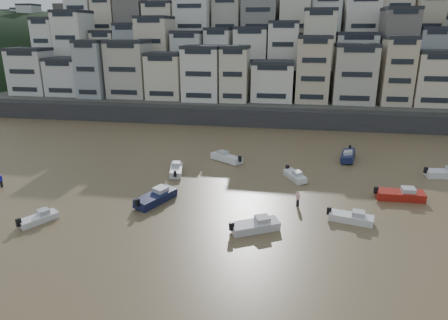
% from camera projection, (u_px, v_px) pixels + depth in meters
% --- Properties ---
extents(sea_strip, '(340.00, 340.00, 0.00)m').
position_uv_depth(sea_strip, '(4.00, 74.00, 175.60)').
color(sea_strip, '#455663').
rests_on(sea_strip, ground).
extents(harbor_wall, '(140.00, 3.00, 3.50)m').
position_uv_depth(harbor_wall, '(262.00, 118.00, 80.71)').
color(harbor_wall, '#38383A').
rests_on(harbor_wall, ground).
extents(hillside, '(141.04, 66.00, 50.00)m').
position_uv_depth(hillside, '(291.00, 51.00, 113.72)').
color(hillside, '#4C4C47').
rests_on(hillside, ground).
extents(headland, '(216.00, 135.00, 53.33)m').
position_uv_depth(headland, '(20.00, 77.00, 163.80)').
color(headland, black).
rests_on(headland, ground).
extents(boat_a, '(5.44, 4.04, 1.43)m').
position_uv_depth(boat_a, '(255.00, 225.00, 38.89)').
color(boat_a, silver).
rests_on(boat_a, ground).
extents(boat_b, '(5.01, 2.64, 1.30)m').
position_uv_depth(boat_b, '(351.00, 216.00, 40.76)').
color(boat_b, silver).
rests_on(boat_b, ground).
extents(boat_c, '(4.22, 6.41, 1.67)m').
position_uv_depth(boat_c, '(156.00, 196.00, 45.29)').
color(boat_c, '#141A3E').
rests_on(boat_c, ground).
extents(boat_d, '(5.87, 2.02, 1.59)m').
position_uv_depth(boat_d, '(400.00, 193.00, 46.09)').
color(boat_d, '#A31D14').
rests_on(boat_d, ground).
extents(boat_e, '(3.54, 4.86, 1.28)m').
position_uv_depth(boat_e, '(295.00, 175.00, 52.36)').
color(boat_e, silver).
rests_on(boat_e, ground).
extents(boat_f, '(2.95, 5.60, 1.46)m').
position_uv_depth(boat_f, '(176.00, 169.00, 54.44)').
color(boat_f, silver).
rests_on(boat_f, ground).
extents(boat_g, '(5.74, 2.39, 1.52)m').
position_uv_depth(boat_g, '(446.00, 172.00, 53.01)').
color(boat_g, white).
rests_on(boat_g, ground).
extents(boat_h, '(5.69, 4.61, 1.53)m').
position_uv_depth(boat_h, '(226.00, 156.00, 59.54)').
color(boat_h, white).
rests_on(boat_h, ground).
extents(boat_i, '(3.08, 6.23, 1.63)m').
position_uv_depth(boat_i, '(348.00, 155.00, 60.16)').
color(boat_i, '#161C45').
rests_on(boat_i, ground).
extents(boat_j, '(3.27, 4.31, 1.14)m').
position_uv_depth(boat_j, '(38.00, 217.00, 40.67)').
color(boat_j, white).
rests_on(boat_j, ground).
extents(person_blue, '(0.44, 0.44, 1.74)m').
position_uv_depth(person_blue, '(1.00, 180.00, 49.81)').
color(person_blue, '#1C17B1').
rests_on(person_blue, ground).
extents(person_pink, '(0.44, 0.44, 1.74)m').
position_uv_depth(person_pink, '(298.00, 199.00, 44.38)').
color(person_pink, '#EFA9B8').
rests_on(person_pink, ground).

